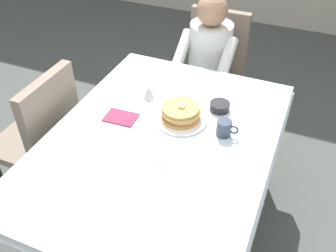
% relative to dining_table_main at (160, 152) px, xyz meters
% --- Properties ---
extents(ground_plane, '(14.00, 14.00, 0.00)m').
position_rel_dining_table_main_xyz_m(ground_plane, '(0.00, 0.00, -0.65)').
color(ground_plane, '#474C47').
extents(dining_table_main, '(1.12, 1.52, 0.74)m').
position_rel_dining_table_main_xyz_m(dining_table_main, '(0.00, 0.00, 0.00)').
color(dining_table_main, silver).
rests_on(dining_table_main, ground).
extents(chair_diner, '(0.44, 0.45, 0.93)m').
position_rel_dining_table_main_xyz_m(chair_diner, '(-0.07, 1.17, -0.12)').
color(chair_diner, '#7A6B5B').
rests_on(chair_diner, ground).
extents(diner_person, '(0.40, 0.43, 1.12)m').
position_rel_dining_table_main_xyz_m(diner_person, '(-0.07, 1.01, 0.02)').
color(diner_person, silver).
rests_on(diner_person, ground).
extents(chair_left_side, '(0.45, 0.44, 0.93)m').
position_rel_dining_table_main_xyz_m(chair_left_side, '(-0.77, 0.00, -0.12)').
color(chair_left_side, '#7A6B5B').
rests_on(chair_left_side, ground).
extents(plate_breakfast, '(0.28, 0.28, 0.02)m').
position_rel_dining_table_main_xyz_m(plate_breakfast, '(0.04, 0.19, 0.10)').
color(plate_breakfast, white).
rests_on(plate_breakfast, dining_table_main).
extents(breakfast_stack, '(0.21, 0.21, 0.08)m').
position_rel_dining_table_main_xyz_m(breakfast_stack, '(0.04, 0.19, 0.14)').
color(breakfast_stack, tan).
rests_on(breakfast_stack, plate_breakfast).
extents(cup_coffee, '(0.11, 0.08, 0.08)m').
position_rel_dining_table_main_xyz_m(cup_coffee, '(0.29, 0.16, 0.13)').
color(cup_coffee, '#333D4C').
rests_on(cup_coffee, dining_table_main).
extents(bowl_butter, '(0.11, 0.11, 0.04)m').
position_rel_dining_table_main_xyz_m(bowl_butter, '(0.20, 0.36, 0.11)').
color(bowl_butter, black).
rests_on(bowl_butter, dining_table_main).
extents(syrup_pitcher, '(0.08, 0.08, 0.07)m').
position_rel_dining_table_main_xyz_m(syrup_pitcher, '(-0.20, 0.31, 0.13)').
color(syrup_pitcher, silver).
rests_on(syrup_pitcher, dining_table_main).
extents(fork_left_of_plate, '(0.03, 0.18, 0.00)m').
position_rel_dining_table_main_xyz_m(fork_left_of_plate, '(-0.15, 0.17, 0.09)').
color(fork_left_of_plate, silver).
rests_on(fork_left_of_plate, dining_table_main).
extents(knife_right_of_plate, '(0.04, 0.20, 0.00)m').
position_rel_dining_table_main_xyz_m(knife_right_of_plate, '(0.23, 0.17, 0.09)').
color(knife_right_of_plate, silver).
rests_on(knife_right_of_plate, dining_table_main).
extents(spoon_near_edge, '(0.15, 0.04, 0.00)m').
position_rel_dining_table_main_xyz_m(spoon_near_edge, '(0.05, -0.16, 0.09)').
color(spoon_near_edge, silver).
rests_on(spoon_near_edge, dining_table_main).
extents(napkin_folded, '(0.18, 0.13, 0.01)m').
position_rel_dining_table_main_xyz_m(napkin_folded, '(-0.26, 0.08, 0.09)').
color(napkin_folded, '#8C2D4C').
rests_on(napkin_folded, dining_table_main).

